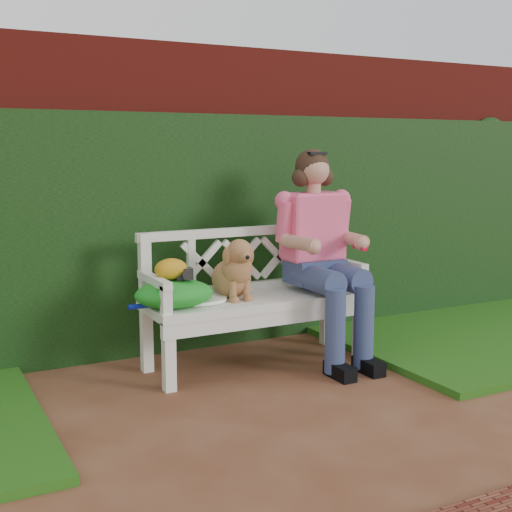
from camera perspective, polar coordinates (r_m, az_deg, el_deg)
name	(u,v)px	position (r m, az deg, el deg)	size (l,w,h in m)	color
ground	(287,431)	(3.68, 2.63, -14.33)	(60.00, 60.00, 0.00)	#582B18
brick_wall	(160,197)	(5.13, -8.00, 4.87)	(10.00, 0.30, 2.20)	maroon
ivy_hedge	(171,234)	(4.94, -7.09, 1.84)	(10.00, 0.18, 1.70)	#1A4017
grass_right	(492,330)	(5.78, 19.07, -5.89)	(2.60, 2.00, 0.05)	#163F10
garden_bench	(256,331)	(4.64, 0.00, -6.23)	(1.58, 0.60, 0.48)	white
seated_woman	(317,255)	(4.75, 5.07, 0.10)	(0.62, 0.82, 1.46)	#DC373F
dog	(233,268)	(4.48, -1.92, -0.97)	(0.27, 0.37, 0.41)	#A56D24
tennis_racket	(195,300)	(4.39, -5.07, -3.69)	(0.68, 0.29, 0.03)	white
green_bag	(174,293)	(4.29, -6.83, -3.08)	(0.50, 0.39, 0.17)	#1B6C17
camera_item	(184,274)	(4.28, -6.04, -1.46)	(0.11, 0.08, 0.07)	black
baseball_glove	(171,269)	(4.27, -7.10, -1.08)	(0.21, 0.15, 0.13)	#BB8115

